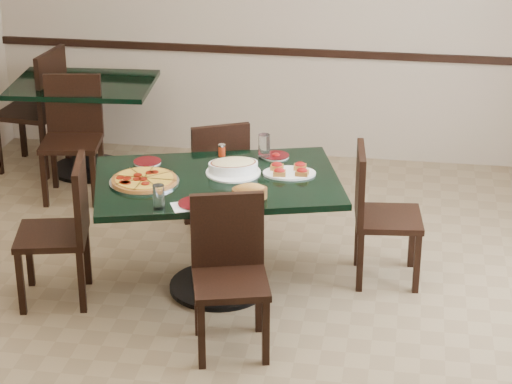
% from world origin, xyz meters
% --- Properties ---
extents(floor, '(5.50, 5.50, 0.00)m').
position_xyz_m(floor, '(0.00, 0.00, 0.00)').
color(floor, brown).
rests_on(floor, ground).
extents(room_shell, '(5.50, 5.50, 5.50)m').
position_xyz_m(room_shell, '(1.02, 1.73, 1.17)').
color(room_shell, white).
rests_on(room_shell, floor).
extents(main_table, '(1.67, 1.31, 0.75)m').
position_xyz_m(main_table, '(-0.16, 0.32, 0.57)').
color(main_table, black).
rests_on(main_table, floor).
extents(back_table, '(1.15, 0.88, 0.75)m').
position_xyz_m(back_table, '(-1.60, 2.12, 0.52)').
color(back_table, black).
rests_on(back_table, floor).
extents(chair_far, '(0.53, 0.53, 0.86)m').
position_xyz_m(chair_far, '(-0.31, 1.09, 0.48)').
color(chair_far, black).
rests_on(chair_far, floor).
extents(chair_near, '(0.51, 0.51, 0.88)m').
position_xyz_m(chair_near, '(0.02, -0.29, 0.49)').
color(chair_near, black).
rests_on(chair_near, floor).
extents(chair_right, '(0.45, 0.45, 0.89)m').
position_xyz_m(chair_right, '(0.80, 0.62, 0.50)').
color(chair_right, black).
rests_on(chair_right, floor).
extents(chair_left, '(0.51, 0.51, 0.90)m').
position_xyz_m(chair_left, '(-1.05, 0.06, 0.51)').
color(chair_left, black).
rests_on(chair_left, floor).
extents(back_chair_near, '(0.49, 0.49, 0.92)m').
position_xyz_m(back_chair_near, '(-1.55, 1.66, 0.52)').
color(back_chair_near, black).
rests_on(back_chair_near, floor).
extents(back_chair_left, '(0.52, 0.52, 1.00)m').
position_xyz_m(back_chair_left, '(-1.96, 2.10, 0.57)').
color(back_chair_left, black).
rests_on(back_chair_left, floor).
extents(pepperoni_pizza, '(0.42, 0.42, 0.04)m').
position_xyz_m(pepperoni_pizza, '(-0.58, 0.20, 0.77)').
color(pepperoni_pizza, silver).
rests_on(pepperoni_pizza, main_table).
extents(lasagna_casserole, '(0.35, 0.34, 0.09)m').
position_xyz_m(lasagna_casserole, '(-0.08, 0.43, 0.80)').
color(lasagna_casserole, white).
rests_on(lasagna_casserole, main_table).
extents(bread_basket, '(0.24, 0.19, 0.09)m').
position_xyz_m(bread_basket, '(0.08, 0.07, 0.79)').
color(bread_basket, brown).
rests_on(bread_basket, main_table).
extents(bruschetta_platter, '(0.35, 0.27, 0.05)m').
position_xyz_m(bruschetta_platter, '(0.26, 0.47, 0.77)').
color(bruschetta_platter, white).
rests_on(bruschetta_platter, main_table).
extents(side_plate_near, '(0.20, 0.20, 0.02)m').
position_xyz_m(side_plate_near, '(-0.21, -0.07, 0.76)').
color(side_plate_near, white).
rests_on(side_plate_near, main_table).
extents(side_plate_far_r, '(0.17, 0.17, 0.03)m').
position_xyz_m(side_plate_far_r, '(0.14, 0.74, 0.76)').
color(side_plate_far_r, white).
rests_on(side_plate_far_r, main_table).
extents(side_plate_far_l, '(0.18, 0.18, 0.02)m').
position_xyz_m(side_plate_far_l, '(-0.65, 0.51, 0.76)').
color(side_plate_far_l, white).
rests_on(side_plate_far_l, main_table).
extents(napkin_setting, '(0.19, 0.19, 0.01)m').
position_xyz_m(napkin_setting, '(-0.26, -0.11, 0.75)').
color(napkin_setting, silver).
rests_on(napkin_setting, main_table).
extents(water_glass_a, '(0.07, 0.07, 0.16)m').
position_xyz_m(water_glass_a, '(0.07, 0.72, 0.83)').
color(water_glass_a, white).
rests_on(water_glass_a, main_table).
extents(water_glass_b, '(0.07, 0.07, 0.14)m').
position_xyz_m(water_glass_b, '(-0.40, -0.15, 0.82)').
color(water_glass_b, white).
rests_on(water_glass_b, main_table).
extents(pepper_shaker, '(0.05, 0.05, 0.08)m').
position_xyz_m(pepper_shaker, '(-0.21, 0.71, 0.79)').
color(pepper_shaker, '#BF3614').
rests_on(pepper_shaker, main_table).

